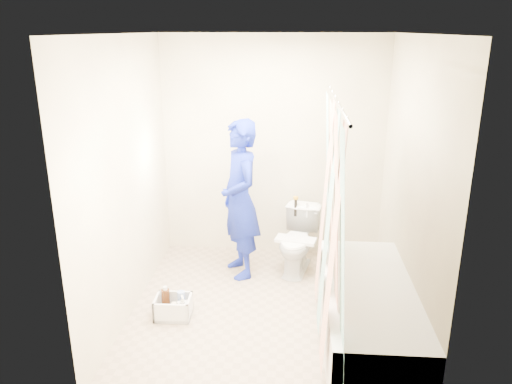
# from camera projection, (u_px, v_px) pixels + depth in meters

# --- Properties ---
(floor) EXTENTS (2.60, 2.60, 0.00)m
(floor) POSITION_uv_depth(u_px,v_px,m) (265.00, 309.00, 4.56)
(floor) COLOR gray
(floor) RESTS_ON ground
(ceiling) EXTENTS (2.40, 2.60, 0.02)m
(ceiling) POSITION_uv_depth(u_px,v_px,m) (267.00, 34.00, 3.81)
(ceiling) COLOR white
(ceiling) RESTS_ON wall_back
(wall_back) EXTENTS (2.40, 0.02, 2.40)m
(wall_back) POSITION_uv_depth(u_px,v_px,m) (273.00, 148.00, 5.42)
(wall_back) COLOR beige
(wall_back) RESTS_ON ground
(wall_front) EXTENTS (2.40, 0.02, 2.40)m
(wall_front) POSITION_uv_depth(u_px,v_px,m) (253.00, 248.00, 2.95)
(wall_front) COLOR beige
(wall_front) RESTS_ON ground
(wall_left) EXTENTS (0.02, 2.60, 2.40)m
(wall_left) POSITION_uv_depth(u_px,v_px,m) (126.00, 180.00, 4.27)
(wall_left) COLOR beige
(wall_left) RESTS_ON ground
(wall_right) EXTENTS (0.02, 2.60, 2.40)m
(wall_right) POSITION_uv_depth(u_px,v_px,m) (412.00, 187.00, 4.10)
(wall_right) COLOR beige
(wall_right) RESTS_ON ground
(bathtub) EXTENTS (0.70, 1.75, 0.50)m
(bathtub) POSITION_uv_depth(u_px,v_px,m) (368.00, 312.00, 4.01)
(bathtub) COLOR white
(bathtub) RESTS_ON ground
(curtain_rod) EXTENTS (0.02, 1.90, 0.02)m
(curtain_rod) POSITION_uv_depth(u_px,v_px,m) (337.00, 101.00, 3.51)
(curtain_rod) COLOR silver
(curtain_rod) RESTS_ON wall_back
(shower_curtain) EXTENTS (0.06, 1.75, 1.80)m
(shower_curtain) POSITION_uv_depth(u_px,v_px,m) (331.00, 224.00, 3.80)
(shower_curtain) COLOR white
(shower_curtain) RESTS_ON curtain_rod
(toilet) EXTENTS (0.50, 0.71, 0.66)m
(toilet) POSITION_uv_depth(u_px,v_px,m) (298.00, 241.00, 5.20)
(toilet) COLOR silver
(toilet) RESTS_ON ground
(tank_lid) EXTENTS (0.43, 0.26, 0.03)m
(tank_lid) POSITION_uv_depth(u_px,v_px,m) (296.00, 240.00, 5.08)
(tank_lid) COLOR white
(tank_lid) RESTS_ON toilet
(tank_internals) EXTENTS (0.16, 0.07, 0.22)m
(tank_internals) POSITION_uv_depth(u_px,v_px,m) (299.00, 206.00, 5.27)
(tank_internals) COLOR black
(tank_internals) RESTS_ON toilet
(plumber) EXTENTS (0.60, 0.70, 1.62)m
(plumber) POSITION_uv_depth(u_px,v_px,m) (240.00, 200.00, 4.99)
(plumber) COLOR #1043A9
(plumber) RESTS_ON ground
(cleaning_caddy) EXTENTS (0.32, 0.26, 0.24)m
(cleaning_caddy) POSITION_uv_depth(u_px,v_px,m) (174.00, 308.00, 4.41)
(cleaning_caddy) COLOR silver
(cleaning_caddy) RESTS_ON ground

